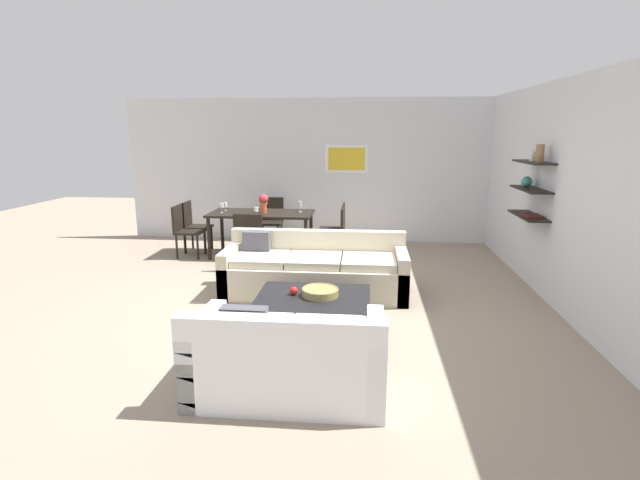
% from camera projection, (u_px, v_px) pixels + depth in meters
% --- Properties ---
extents(ground_plane, '(18.00, 18.00, 0.00)m').
position_uv_depth(ground_plane, '(306.00, 301.00, 6.01)').
color(ground_plane, gray).
extents(back_wall_unit, '(8.40, 0.09, 2.70)m').
position_uv_depth(back_wall_unit, '(344.00, 171.00, 9.11)').
color(back_wall_unit, silver).
rests_on(back_wall_unit, ground).
extents(right_wall_shelf_unit, '(0.34, 8.20, 2.70)m').
position_uv_depth(right_wall_shelf_unit, '(550.00, 191.00, 6.02)').
color(right_wall_shelf_unit, silver).
rests_on(right_wall_shelf_unit, ground).
extents(sofa_beige, '(2.37, 0.90, 0.78)m').
position_uv_depth(sofa_beige, '(315.00, 272.00, 6.26)').
color(sofa_beige, beige).
rests_on(sofa_beige, ground).
extents(loveseat_white, '(1.55, 0.90, 0.78)m').
position_uv_depth(loveseat_white, '(287.00, 359.00, 3.86)').
color(loveseat_white, white).
rests_on(loveseat_white, ground).
extents(coffee_table, '(1.20, 0.99, 0.38)m').
position_uv_depth(coffee_table, '(313.00, 314.00, 5.08)').
color(coffee_table, black).
rests_on(coffee_table, ground).
extents(decorative_bowl, '(0.39, 0.39, 0.09)m').
position_uv_depth(decorative_bowl, '(320.00, 292.00, 5.07)').
color(decorative_bowl, '#99844C').
rests_on(decorative_bowl, coffee_table).
extents(apple_on_coffee_table, '(0.09, 0.09, 0.09)m').
position_uv_depth(apple_on_coffee_table, '(294.00, 291.00, 5.10)').
color(apple_on_coffee_table, red).
rests_on(apple_on_coffee_table, coffee_table).
extents(dining_table, '(1.73, 0.86, 0.75)m').
position_uv_depth(dining_table, '(261.00, 217.00, 8.10)').
color(dining_table, black).
rests_on(dining_table, ground).
extents(dining_chair_foot, '(0.44, 0.44, 0.88)m').
position_uv_depth(dining_chair_foot, '(250.00, 237.00, 7.33)').
color(dining_chair_foot, black).
rests_on(dining_chair_foot, ground).
extents(dining_chair_right_far, '(0.44, 0.44, 0.88)m').
position_uv_depth(dining_chair_right_far, '(337.00, 226.00, 8.21)').
color(dining_chair_right_far, black).
rests_on(dining_chair_right_far, ground).
extents(dining_chair_left_far, '(0.44, 0.44, 0.88)m').
position_uv_depth(dining_chair_left_far, '(193.00, 223.00, 8.44)').
color(dining_chair_left_far, black).
rests_on(dining_chair_left_far, ground).
extents(dining_chair_right_near, '(0.44, 0.44, 0.88)m').
position_uv_depth(dining_chair_right_near, '(335.00, 230.00, 7.83)').
color(dining_chair_right_near, black).
rests_on(dining_chair_right_near, ground).
extents(dining_chair_head, '(0.44, 0.44, 0.88)m').
position_uv_depth(dining_chair_head, '(271.00, 218.00, 8.95)').
color(dining_chair_head, black).
rests_on(dining_chair_head, ground).
extents(dining_chair_left_near, '(0.44, 0.44, 0.88)m').
position_uv_depth(dining_chair_left_near, '(185.00, 227.00, 8.07)').
color(dining_chair_left_near, black).
rests_on(dining_chair_left_near, ground).
extents(wine_glass_head, '(0.07, 0.07, 0.19)m').
position_uv_depth(wine_glass_head, '(265.00, 202.00, 8.41)').
color(wine_glass_head, silver).
rests_on(wine_glass_head, dining_table).
extents(wine_glass_left_near, '(0.08, 0.08, 0.16)m').
position_uv_depth(wine_glass_left_near, '(221.00, 206.00, 8.01)').
color(wine_glass_left_near, silver).
rests_on(wine_glass_left_near, dining_table).
extents(wine_glass_right_far, '(0.06, 0.06, 0.18)m').
position_uv_depth(wine_glass_right_far, '(300.00, 205.00, 8.10)').
color(wine_glass_right_far, silver).
rests_on(wine_glass_right_far, dining_table).
extents(wine_glass_foot, '(0.07, 0.07, 0.15)m').
position_uv_depth(wine_glass_foot, '(256.00, 210.00, 7.70)').
color(wine_glass_foot, silver).
rests_on(wine_glass_foot, dining_table).
extents(wine_glass_left_far, '(0.07, 0.07, 0.15)m').
position_uv_depth(wine_glass_left_far, '(225.00, 205.00, 8.22)').
color(wine_glass_left_far, silver).
rests_on(wine_glass_left_far, dining_table).
extents(centerpiece_vase, '(0.16, 0.16, 0.31)m').
position_uv_depth(centerpiece_vase, '(264.00, 202.00, 8.00)').
color(centerpiece_vase, '#D85933').
rests_on(centerpiece_vase, dining_table).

